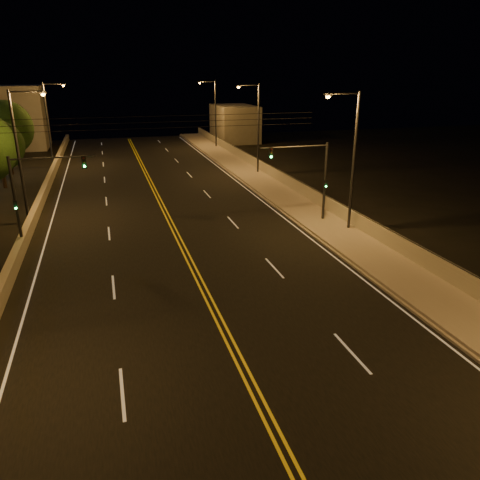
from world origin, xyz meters
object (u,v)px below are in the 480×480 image
object	(u,v)px
traffic_signal_right	(313,173)
traffic_signal_left	(32,191)
streetlight_3	(214,110)
streetlight_5	(22,149)
streetlight_1	(351,154)
streetlight_6	(50,119)
streetlight_2	(256,124)
tree_2	(5,128)

from	to	relation	value
traffic_signal_right	traffic_signal_left	bearing A→B (deg)	180.00
streetlight_3	streetlight_5	world-z (taller)	same
streetlight_1	streetlight_3	world-z (taller)	same
streetlight_5	streetlight_6	xyz separation A→B (m)	(0.00, 22.87, 0.00)
streetlight_5	traffic_signal_left	distance (m)	6.46
streetlight_1	streetlight_6	distance (m)	38.10
streetlight_2	streetlight_6	bearing A→B (deg)	152.69
streetlight_2	tree_2	distance (m)	26.85
streetlight_1	tree_2	xyz separation A→B (m)	(-25.75, 27.98, -0.48)
streetlight_2	streetlight_3	xyz separation A→B (m)	(0.00, 19.68, 0.00)
streetlight_6	tree_2	world-z (taller)	streetlight_6
streetlight_1	traffic_signal_right	distance (m)	3.38
traffic_signal_left	tree_2	distance (m)	26.10
streetlight_3	traffic_signal_right	bearing A→B (deg)	-92.36
tree_2	streetlight_5	bearing A→B (deg)	-77.51
streetlight_5	traffic_signal_right	world-z (taller)	streetlight_5
streetlight_5	traffic_signal_left	size ratio (longest dim) A/B	1.60
streetlight_1	traffic_signal_left	distance (m)	20.53
streetlight_5	streetlight_6	distance (m)	22.87
streetlight_5	traffic_signal_right	bearing A→B (deg)	-17.11
tree_2	traffic_signal_left	bearing A→B (deg)	-77.96
streetlight_5	streetlight_1	bearing A→B (deg)	-21.86
streetlight_3	streetlight_5	bearing A→B (deg)	-124.29
streetlight_5	traffic_signal_left	bearing A→B (deg)	-79.39
streetlight_1	streetlight_6	size ratio (longest dim) A/B	1.00
traffic_signal_right	tree_2	bearing A→B (deg)	133.50
streetlight_5	tree_2	world-z (taller)	streetlight_5
streetlight_3	streetlight_6	distance (m)	23.12
streetlight_3	streetlight_6	size ratio (longest dim) A/B	1.00
streetlight_2	traffic_signal_right	world-z (taller)	streetlight_2
streetlight_6	tree_2	xyz separation A→B (m)	(-4.29, -3.51, -0.48)
tree_2	traffic_signal_right	bearing A→B (deg)	-46.50
streetlight_6	streetlight_5	bearing A→B (deg)	-90.00
streetlight_6	streetlight_2	bearing A→B (deg)	-27.31
streetlight_3	tree_2	distance (m)	28.46
tree_2	streetlight_6	bearing A→B (deg)	39.26
streetlight_1	streetlight_5	distance (m)	23.12
streetlight_1	tree_2	distance (m)	38.03
streetlight_1	streetlight_3	xyz separation A→B (m)	(0.00, 40.08, 0.00)
streetlight_1	traffic_signal_left	bearing A→B (deg)	173.04
streetlight_5	traffic_signal_right	distance (m)	20.90
traffic_signal_right	tree_2	size ratio (longest dim) A/B	0.75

